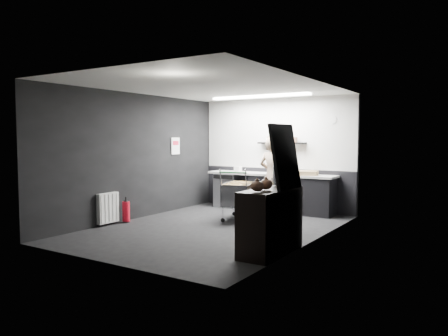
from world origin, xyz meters
The scene contains 22 objects.
floor centered at (0.00, 0.00, 0.00)m, with size 5.50×5.50×0.00m, color black.
ceiling centered at (0.00, 0.00, 2.70)m, with size 5.50×5.50×0.00m, color silver.
wall_back centered at (0.00, 2.75, 1.35)m, with size 5.50×5.50×0.00m, color black.
wall_front centered at (0.00, -2.75, 1.35)m, with size 5.50×5.50×0.00m, color black.
wall_left centered at (-2.00, 0.00, 1.35)m, with size 5.50×5.50×0.00m, color black.
wall_right centered at (2.00, 0.00, 1.35)m, with size 5.50×5.50×0.00m, color black.
kitchen_wall_panel centered at (0.00, 2.73, 1.85)m, with size 3.95×0.02×1.70m, color silver.
dado_panel centered at (0.00, 2.73, 0.50)m, with size 3.95×0.02×1.00m, color black.
floating_shelf centered at (0.20, 2.62, 1.62)m, with size 1.20×0.22×0.04m, color black.
wall_clock centered at (1.40, 2.72, 2.15)m, with size 0.20×0.20×0.03m, color silver.
poster centered at (-1.98, 1.30, 1.55)m, with size 0.02×0.30×0.40m, color white.
poster_red_band centered at (-1.98, 1.30, 1.62)m, with size 0.01×0.22×0.10m, color red.
radiator centered at (-1.94, -0.90, 0.35)m, with size 0.10×0.50×0.60m, color silver.
ceiling_strip centered at (0.00, 1.85, 2.67)m, with size 2.40×0.20×0.04m, color white.
prep_counter centered at (0.14, 2.42, 0.46)m, with size 3.20×0.61×0.90m.
person centered at (0.27, 1.97, 0.89)m, with size 0.65×0.42×1.77m, color beige.
shopping_cart centered at (-0.05, 1.06, 0.51)m, with size 0.79×1.10×1.06m.
sideboard centered at (1.75, -1.01, 0.62)m, with size 0.56×1.30×1.95m.
fire_extinguisher centered at (-1.85, -0.49, 0.25)m, with size 0.15×0.15×0.51m.
cardboard_box centered at (0.93, 2.37, 0.95)m, with size 0.50×0.38×0.10m, color olive.
pink_tub centered at (0.25, 2.42, 0.99)m, with size 0.19×0.19×0.19m, color silver.
white_container centered at (-0.87, 2.37, 0.97)m, with size 0.16×0.12×0.14m, color silver.
Camera 1 is at (4.64, -6.92, 1.75)m, focal length 35.00 mm.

